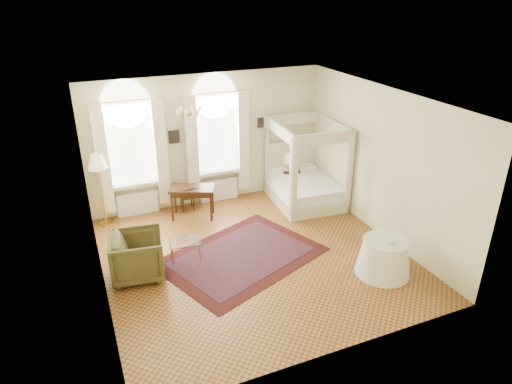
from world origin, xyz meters
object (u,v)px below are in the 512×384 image
(armchair, at_px, (138,256))
(side_table, at_px, (384,257))
(coffee_table, at_px, (185,243))
(floor_lamp, at_px, (97,165))
(canopy_bed, at_px, (305,185))
(stool, at_px, (187,197))
(nightstand, at_px, (290,180))
(writing_desk, at_px, (192,192))

(armchair, xyz_separation_m, side_table, (4.44, -1.77, -0.09))
(coffee_table, relative_size, floor_lamp, 0.38)
(canopy_bed, relative_size, side_table, 1.99)
(canopy_bed, xyz_separation_m, armchair, (-4.56, -1.69, -0.03))
(stool, distance_m, coffee_table, 2.34)
(armchair, distance_m, side_table, 4.78)
(nightstand, distance_m, armchair, 5.16)
(stool, relative_size, side_table, 0.38)
(canopy_bed, height_order, floor_lamp, canopy_bed)
(canopy_bed, relative_size, coffee_table, 3.18)
(canopy_bed, distance_m, armchair, 4.86)
(stool, height_order, armchair, armchair)
(armchair, height_order, floor_lamp, floor_lamp)
(floor_lamp, relative_size, side_table, 1.64)
(coffee_table, xyz_separation_m, side_table, (3.46, -1.98, -0.03))
(writing_desk, xyz_separation_m, stool, (-0.02, 0.47, -0.33))
(stool, bearing_deg, armchair, -123.59)
(armchair, bearing_deg, nightstand, -53.31)
(nightstand, relative_size, floor_lamp, 0.38)
(nightstand, xyz_separation_m, stool, (-2.90, 0.00, 0.01))
(armchair, distance_m, coffee_table, 1.00)
(stool, xyz_separation_m, coffee_table, (-0.65, -2.25, 0.04))
(armchair, relative_size, coffee_table, 1.48)
(writing_desk, bearing_deg, stool, 91.99)
(nightstand, height_order, coffee_table, nightstand)
(stool, relative_size, coffee_table, 0.61)
(writing_desk, bearing_deg, nightstand, 9.34)
(stool, bearing_deg, writing_desk, -88.01)
(side_table, bearing_deg, stool, 123.58)
(stool, height_order, floor_lamp, floor_lamp)
(writing_desk, xyz_separation_m, side_table, (2.79, -3.75, -0.32))
(stool, xyz_separation_m, side_table, (2.81, -4.22, 0.02))
(canopy_bed, relative_size, nightstand, 3.23)
(side_table, bearing_deg, writing_desk, 126.63)
(writing_desk, height_order, stool, writing_desk)
(writing_desk, distance_m, stool, 0.58)
(coffee_table, bearing_deg, writing_desk, 69.32)
(canopy_bed, relative_size, writing_desk, 1.80)
(coffee_table, bearing_deg, stool, 73.81)
(stool, xyz_separation_m, armchair, (-1.63, -2.46, 0.11))
(floor_lamp, bearing_deg, side_table, -41.35)
(nightstand, height_order, stool, nightstand)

